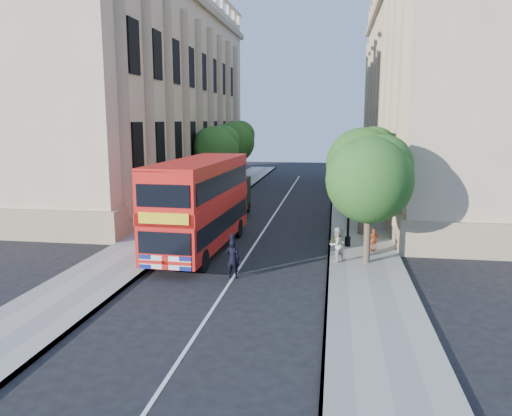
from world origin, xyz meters
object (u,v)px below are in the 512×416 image
at_px(box_van, 232,198).
at_px(woman_pedestrian, 337,245).
at_px(double_decker_bus, 200,202).
at_px(lamp_post, 349,202).
at_px(police_constable, 233,259).

distance_m(box_van, woman_pedestrian, 13.16).
relative_size(box_van, woman_pedestrian, 2.81).
distance_m(double_decker_bus, woman_pedestrian, 7.26).
xyz_separation_m(double_decker_bus, box_van, (-0.36, 9.60, -1.28)).
bearing_deg(lamp_post, police_constable, -130.25).
height_order(double_decker_bus, box_van, double_decker_bus).
bearing_deg(double_decker_bus, lamp_post, 15.23).
bearing_deg(double_decker_bus, police_constable, -56.39).
height_order(lamp_post, box_van, lamp_post).
xyz_separation_m(double_decker_bus, police_constable, (2.54, -4.18, -1.72)).
distance_m(double_decker_bus, police_constable, 5.19).
relative_size(double_decker_bus, woman_pedestrian, 6.17).
distance_m(box_van, police_constable, 14.09).
distance_m(double_decker_bus, box_van, 9.69).
bearing_deg(police_constable, lamp_post, -122.38).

